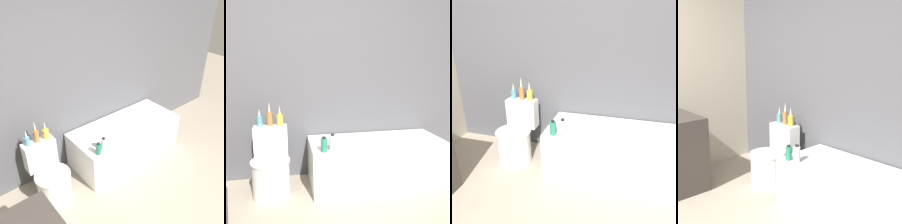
{
  "view_description": "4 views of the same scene",
  "coord_description": "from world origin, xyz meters",
  "views": [
    {
      "loc": [
        -1.36,
        -0.61,
        2.61
      ],
      "look_at": [
        0.31,
        1.43,
        1.01
      ],
      "focal_mm": 42.0,
      "sensor_mm": 36.0,
      "label": 1
    },
    {
      "loc": [
        -0.31,
        -1.18,
        1.49
      ],
      "look_at": [
        0.25,
        1.53,
        0.92
      ],
      "focal_mm": 42.0,
      "sensor_mm": 36.0,
      "label": 2
    },
    {
      "loc": [
        0.72,
        -0.54,
        1.63
      ],
      "look_at": [
        0.17,
        1.45,
        0.77
      ],
      "focal_mm": 35.0,
      "sensor_mm": 36.0,
      "label": 3
    },
    {
      "loc": [
        2.31,
        -0.66,
        1.72
      ],
      "look_at": [
        0.0,
        1.47,
        1.02
      ],
      "focal_mm": 50.0,
      "sensor_mm": 36.0,
      "label": 4
    }
  ],
  "objects": [
    {
      "name": "wall_back_tiled",
      "position": [
        0.0,
        2.06,
        1.3
      ],
      "size": [
        6.4,
        0.06,
        2.6
      ],
      "color": "#4C4C51",
      "rests_on": "ground_plane"
    },
    {
      "name": "bathtub",
      "position": [
        0.74,
        1.67,
        0.27
      ],
      "size": [
        1.59,
        0.69,
        0.53
      ],
      "color": "white",
      "rests_on": "ground"
    },
    {
      "name": "toilet",
      "position": [
        -0.49,
        1.62,
        0.3
      ],
      "size": [
        0.42,
        0.58,
        0.72
      ],
      "color": "white",
      "rests_on": "ground"
    },
    {
      "name": "vase_gold",
      "position": [
        -0.6,
        1.85,
        0.79
      ],
      "size": [
        0.07,
        0.07,
        0.2
      ],
      "color": "teal",
      "rests_on": "toilet"
    },
    {
      "name": "vase_silver",
      "position": [
        -0.49,
        1.84,
        0.82
      ],
      "size": [
        0.07,
        0.07,
        0.28
      ],
      "color": "olive",
      "rests_on": "toilet"
    },
    {
      "name": "vase_bronze",
      "position": [
        -0.38,
        1.83,
        0.8
      ],
      "size": [
        0.08,
        0.08,
        0.24
      ],
      "color": "gold",
      "rests_on": "toilet"
    },
    {
      "name": "shampoo_bottle_tall",
      "position": [
        0.07,
        1.39,
        0.61
      ],
      "size": [
        0.07,
        0.07,
        0.16
      ],
      "color": "#267259",
      "rests_on": "bathtub"
    },
    {
      "name": "shampoo_bottle_short",
      "position": [
        0.16,
        1.41,
        0.62
      ],
      "size": [
        0.07,
        0.07,
        0.18
      ],
      "color": "silver",
      "rests_on": "bathtub"
    }
  ]
}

